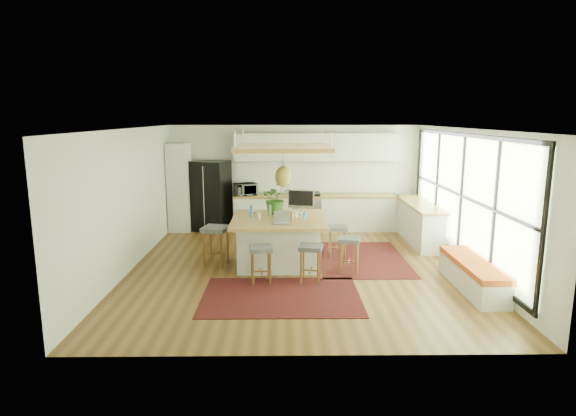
{
  "coord_description": "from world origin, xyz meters",
  "views": [
    {
      "loc": [
        -0.31,
        -8.98,
        2.93
      ],
      "look_at": [
        -0.2,
        0.5,
        1.1
      ],
      "focal_mm": 29.76,
      "sensor_mm": 36.0,
      "label": 1
    }
  ],
  "objects_px": {
    "stool_right_front": "(349,254)",
    "island_plant": "(276,202)",
    "stool_left_side": "(216,248)",
    "monitor": "(301,202)",
    "fridge": "(211,195)",
    "stool_near_left": "(261,263)",
    "stool_near_right": "(311,263)",
    "microwave": "(246,188)",
    "stool_right_back": "(337,240)",
    "laptop": "(281,218)",
    "island": "(279,241)"
  },
  "relations": [
    {
      "from": "stool_near_left",
      "to": "stool_right_front",
      "type": "bearing_deg",
      "value": 18.96
    },
    {
      "from": "stool_near_left",
      "to": "stool_near_right",
      "type": "distance_m",
      "value": 0.89
    },
    {
      "from": "stool_right_front",
      "to": "stool_left_side",
      "type": "relative_size",
      "value": 0.85
    },
    {
      "from": "stool_left_side",
      "to": "fridge",
      "type": "bearing_deg",
      "value": 99.99
    },
    {
      "from": "island",
      "to": "laptop",
      "type": "bearing_deg",
      "value": -84.95
    },
    {
      "from": "stool_right_back",
      "to": "monitor",
      "type": "bearing_deg",
      "value": -175.12
    },
    {
      "from": "fridge",
      "to": "stool_right_back",
      "type": "relative_size",
      "value": 2.74
    },
    {
      "from": "island",
      "to": "stool_near_left",
      "type": "distance_m",
      "value": 1.19
    },
    {
      "from": "stool_right_front",
      "to": "monitor",
      "type": "bearing_deg",
      "value": 132.99
    },
    {
      "from": "fridge",
      "to": "stool_left_side",
      "type": "distance_m",
      "value": 3.13
    },
    {
      "from": "stool_right_front",
      "to": "island_plant",
      "type": "xyz_separation_m",
      "value": [
        -1.4,
        1.02,
        0.83
      ]
    },
    {
      "from": "stool_near_right",
      "to": "monitor",
      "type": "bearing_deg",
      "value": 94.74
    },
    {
      "from": "stool_right_front",
      "to": "island_plant",
      "type": "distance_m",
      "value": 1.92
    },
    {
      "from": "stool_near_right",
      "to": "stool_left_side",
      "type": "bearing_deg",
      "value": 152.01
    },
    {
      "from": "stool_near_left",
      "to": "fridge",
      "type": "bearing_deg",
      "value": 109.98
    },
    {
      "from": "stool_left_side",
      "to": "monitor",
      "type": "xyz_separation_m",
      "value": [
        1.7,
        0.51,
        0.83
      ]
    },
    {
      "from": "stool_right_back",
      "to": "stool_right_front",
      "type": "bearing_deg",
      "value": -83.68
    },
    {
      "from": "stool_near_right",
      "to": "stool_right_back",
      "type": "height_order",
      "value": "stool_near_right"
    },
    {
      "from": "stool_right_back",
      "to": "fridge",
      "type": "bearing_deg",
      "value": 140.78
    },
    {
      "from": "fridge",
      "to": "island_plant",
      "type": "bearing_deg",
      "value": -35.61
    },
    {
      "from": "stool_right_back",
      "to": "stool_left_side",
      "type": "bearing_deg",
      "value": -166.84
    },
    {
      "from": "island",
      "to": "stool_right_front",
      "type": "height_order",
      "value": "island"
    },
    {
      "from": "island",
      "to": "laptop",
      "type": "height_order",
      "value": "laptop"
    },
    {
      "from": "microwave",
      "to": "island_plant",
      "type": "height_order",
      "value": "island_plant"
    },
    {
      "from": "island_plant",
      "to": "stool_right_back",
      "type": "bearing_deg",
      "value": -0.17
    },
    {
      "from": "stool_right_front",
      "to": "monitor",
      "type": "xyz_separation_m",
      "value": [
        -0.88,
        0.95,
        0.83
      ]
    },
    {
      "from": "fridge",
      "to": "stool_right_back",
      "type": "distance_m",
      "value": 3.92
    },
    {
      "from": "stool_near_left",
      "to": "microwave",
      "type": "relative_size",
      "value": 1.18
    },
    {
      "from": "stool_near_right",
      "to": "microwave",
      "type": "relative_size",
      "value": 1.2
    },
    {
      "from": "stool_near_left",
      "to": "monitor",
      "type": "height_order",
      "value": "monitor"
    },
    {
      "from": "stool_near_left",
      "to": "stool_left_side",
      "type": "distance_m",
      "value": 1.37
    },
    {
      "from": "stool_near_left",
      "to": "microwave",
      "type": "height_order",
      "value": "microwave"
    },
    {
      "from": "island",
      "to": "island_plant",
      "type": "relative_size",
      "value": 2.81
    },
    {
      "from": "fridge",
      "to": "island_plant",
      "type": "xyz_separation_m",
      "value": [
        1.72,
        -2.45,
        0.26
      ]
    },
    {
      "from": "stool_near_left",
      "to": "laptop",
      "type": "distance_m",
      "value": 1.01
    },
    {
      "from": "stool_right_back",
      "to": "monitor",
      "type": "relative_size",
      "value": 1.17
    },
    {
      "from": "fridge",
      "to": "microwave",
      "type": "height_order",
      "value": "fridge"
    },
    {
      "from": "stool_right_back",
      "to": "monitor",
      "type": "height_order",
      "value": "monitor"
    },
    {
      "from": "stool_right_back",
      "to": "laptop",
      "type": "relative_size",
      "value": 1.89
    },
    {
      "from": "island",
      "to": "microwave",
      "type": "relative_size",
      "value": 3.29
    },
    {
      "from": "island",
      "to": "stool_near_left",
      "type": "height_order",
      "value": "island"
    },
    {
      "from": "island",
      "to": "stool_left_side",
      "type": "relative_size",
      "value": 2.33
    },
    {
      "from": "monitor",
      "to": "microwave",
      "type": "distance_m",
      "value": 2.79
    },
    {
      "from": "fridge",
      "to": "stool_near_right",
      "type": "height_order",
      "value": "fridge"
    },
    {
      "from": "stool_right_front",
      "to": "monitor",
      "type": "height_order",
      "value": "monitor"
    },
    {
      "from": "laptop",
      "to": "stool_near_right",
      "type": "bearing_deg",
      "value": -37.57
    },
    {
      "from": "laptop",
      "to": "monitor",
      "type": "relative_size",
      "value": 0.62
    },
    {
      "from": "fridge",
      "to": "stool_near_left",
      "type": "height_order",
      "value": "fridge"
    },
    {
      "from": "stool_right_back",
      "to": "laptop",
      "type": "distance_m",
      "value": 1.67
    },
    {
      "from": "stool_left_side",
      "to": "laptop",
      "type": "bearing_deg",
      "value": -15.95
    }
  ]
}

